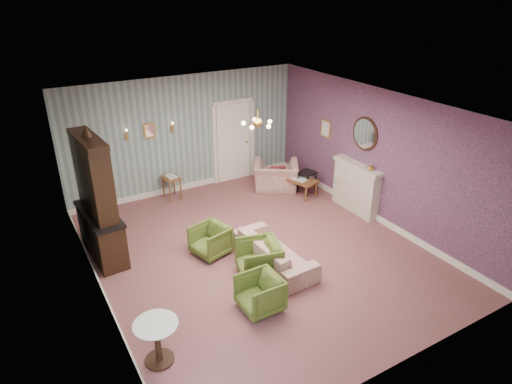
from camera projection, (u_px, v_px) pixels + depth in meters
floor at (257, 251)px, 8.97m from camera, size 7.00×7.00×0.00m
ceiling at (258, 108)px, 7.73m from camera, size 7.00×7.00×0.00m
wall_back at (186, 135)px, 11.08m from camera, size 6.00×0.00×6.00m
wall_front at (399, 285)px, 5.62m from camera, size 6.00×0.00×6.00m
wall_left at (91, 225)px, 6.98m from camera, size 0.00×7.00×7.00m
wall_right at (377, 156)px, 9.72m from camera, size 0.00×7.00×7.00m
wall_right_floral at (377, 156)px, 9.71m from camera, size 0.00×7.00×7.00m
door at (233, 141)px, 11.80m from camera, size 1.12×0.12×2.16m
olive_chair_a at (260, 292)px, 7.27m from camera, size 0.61×0.65×0.67m
olive_chair_b at (259, 258)px, 8.10m from camera, size 0.84×0.87×0.75m
olive_chair_c at (210, 239)px, 8.76m from camera, size 0.75×0.78×0.66m
sofa_chintz at (274, 247)px, 8.42m from camera, size 0.64×1.92×0.74m
wingback_chair at (276, 171)px, 11.48m from camera, size 1.31×1.19×0.96m
dresser at (96, 196)px, 8.31m from camera, size 0.65×1.59×2.58m
fireplace at (356, 188)px, 10.34m from camera, size 0.30×1.40×1.16m
mantel_vase at (371, 167)px, 9.74m from camera, size 0.15×0.15×0.15m
oval_mirror at (365, 134)px, 9.84m from camera, size 0.04×0.76×0.84m
framed_print at (326, 129)px, 11.01m from camera, size 0.04×0.34×0.42m
coffee_table at (299, 187)px, 11.24m from camera, size 0.71×0.97×0.45m
side_table_black at (307, 182)px, 11.32m from camera, size 0.46×0.46×0.57m
pedestal_table at (158, 342)px, 6.26m from camera, size 0.65×0.65×0.68m
nesting_table at (172, 187)px, 11.03m from camera, size 0.41×0.50×0.62m
gilt_mirror_back at (150, 131)px, 10.54m from camera, size 0.28×0.06×0.36m
sconce_left at (127, 135)px, 10.27m from camera, size 0.16×0.12×0.30m
sconce_right at (172, 128)px, 10.77m from camera, size 0.16×0.12×0.30m
chandelier at (258, 124)px, 7.85m from camera, size 0.56×0.56×0.36m
burgundy_cushion at (278, 174)px, 11.34m from camera, size 0.41×0.28×0.39m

